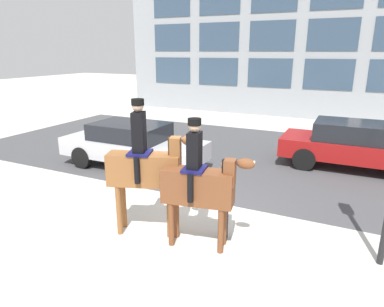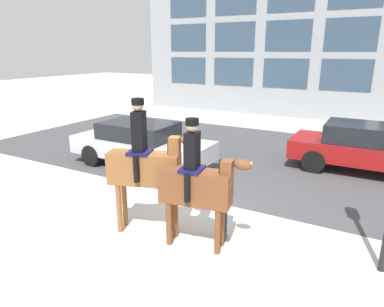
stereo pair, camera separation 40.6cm
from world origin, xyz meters
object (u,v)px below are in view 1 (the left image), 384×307
Objects in this scene: mounted_horse_lead at (146,166)px; street_car_near_lane at (133,144)px; street_car_far_lane at (353,144)px; mounted_horse_companion at (199,183)px; pedestrian_bystander at (225,193)px.

street_car_near_lane is (-2.69, 3.32, -0.68)m from mounted_horse_lead.
street_car_near_lane is at bearing -155.44° from street_car_far_lane.
mounted_horse_companion is at bearing -111.84° from street_car_far_lane.
street_car_far_lane is at bearing 24.56° from street_car_near_lane.
street_car_near_lane is (-3.85, 3.33, -0.51)m from mounted_horse_companion.
mounted_horse_lead reaches higher than mounted_horse_companion.
pedestrian_bystander is 0.35× the size of street_car_near_lane.
mounted_horse_companion reaches higher than pedestrian_bystander.
street_car_far_lane is (3.65, 6.22, -0.66)m from mounted_horse_lead.
street_car_far_lane is at bearing 58.44° from mounted_horse_companion.
mounted_horse_lead is at bearing 170.04° from mounted_horse_companion.
mounted_horse_lead is 1.17m from mounted_horse_companion.
mounted_horse_lead is 7.25m from street_car_far_lane.
pedestrian_bystander is (0.35, 0.42, -0.30)m from mounted_horse_companion.
pedestrian_bystander is 0.38× the size of street_car_far_lane.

